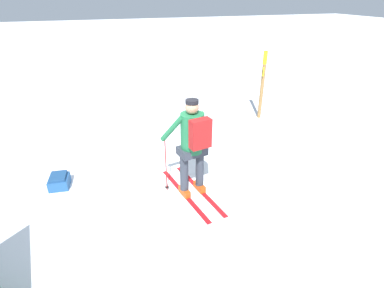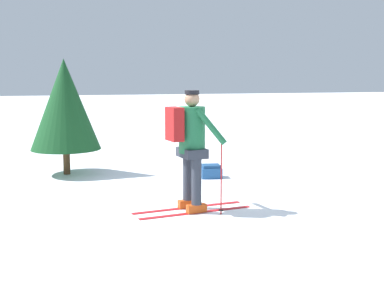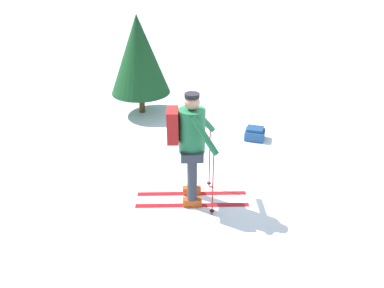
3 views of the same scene
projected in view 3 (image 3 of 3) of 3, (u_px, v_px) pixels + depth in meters
ground_plane at (220, 176)px, 6.75m from camera, size 80.00×80.00×0.00m
skier at (190, 141)px, 5.61m from camera, size 0.91×1.85×1.83m
dropped_backpack at (255, 134)px, 7.99m from camera, size 0.40×0.44×0.26m
pine_tree at (139, 55)px, 8.70m from camera, size 1.42×1.42×2.37m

